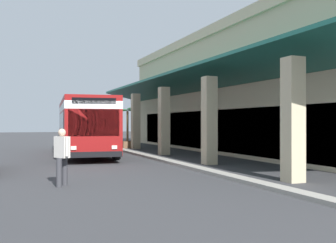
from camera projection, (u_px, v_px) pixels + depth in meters
The scene contains 6 objects.
ground at pixel (226, 154), 23.41m from camera, with size 120.00×120.00×0.00m, color #38383A.
curb_strip at pixel (141, 154), 22.25m from camera, with size 33.69×0.50×0.12m, color #9E998E.
plaza_building at pixel (282, 92), 25.80m from camera, with size 28.37×14.11×7.69m.
transit_bus at pixel (84, 123), 22.82m from camera, with size 11.39×3.54×3.34m.
pedestrian at pixel (62, 154), 11.51m from camera, with size 0.64×0.44×1.68m.
potted_palm at pixel (127, 137), 28.80m from camera, with size 1.75×1.79×2.96m.
Camera 1 is at (20.52, -3.80, 1.86)m, focal length 42.29 mm.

